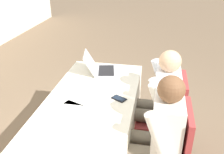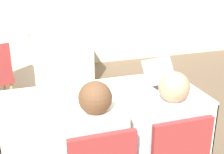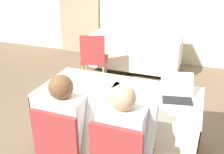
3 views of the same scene
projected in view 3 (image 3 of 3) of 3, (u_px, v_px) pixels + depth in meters
name	position (u px, v px, depth m)	size (l,w,h in m)	color
ground_plane	(118.00, 147.00, 2.91)	(24.00, 24.00, 0.00)	brown
conference_table_near	(119.00, 106.00, 2.68)	(1.68, 0.80, 0.73)	silver
conference_table_far	(136.00, 44.00, 4.79)	(1.68, 0.80, 0.73)	silver
laptop	(177.00, 96.00, 2.43)	(0.39, 0.42, 0.22)	#B7B7BC
cell_phone	(116.00, 104.00, 2.36)	(0.13, 0.15, 0.01)	black
paper_beside_laptop	(121.00, 88.00, 2.67)	(0.21, 0.30, 0.00)	white
paper_centre_table	(105.00, 85.00, 2.74)	(0.30, 0.35, 0.00)	white
water_bottle	(133.00, 29.00, 4.71)	(0.06, 0.06, 0.24)	#B7B7C1
chair_near_left	(65.00, 146.00, 2.18)	(0.44, 0.44, 0.90)	tan
chair_far_spare	(94.00, 57.00, 4.28)	(0.54, 0.54, 0.90)	tan
person_checkered_shirt	(69.00, 124.00, 2.20)	(0.50, 0.52, 1.16)	#665B4C
person_white_shirt	(125.00, 137.00, 2.04)	(0.50, 0.52, 1.16)	#665B4C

